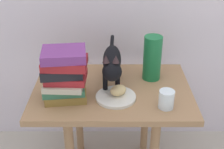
{
  "coord_description": "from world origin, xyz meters",
  "views": [
    {
      "loc": [
        -0.0,
        -1.32,
        1.37
      ],
      "look_at": [
        0.0,
        0.0,
        0.65
      ],
      "focal_mm": 49.64,
      "sensor_mm": 36.0,
      "label": 1
    }
  ],
  "objects_px": {
    "plate": "(116,97)",
    "book_stack": "(64,75)",
    "green_vase": "(152,58)",
    "candle_jar": "(166,100)",
    "side_table": "(112,103)",
    "tv_remote": "(57,74)",
    "cat": "(112,62)",
    "bread_roll": "(118,90)"
  },
  "relations": [
    {
      "from": "green_vase",
      "to": "plate",
      "type": "bearing_deg",
      "value": -133.67
    },
    {
      "from": "side_table",
      "to": "candle_jar",
      "type": "distance_m",
      "value": 0.32
    },
    {
      "from": "plate",
      "to": "book_stack",
      "type": "distance_m",
      "value": 0.26
    },
    {
      "from": "book_stack",
      "to": "tv_remote",
      "type": "bearing_deg",
      "value": 109.1
    },
    {
      "from": "green_vase",
      "to": "candle_jar",
      "type": "relative_size",
      "value": 2.76
    },
    {
      "from": "side_table",
      "to": "cat",
      "type": "distance_m",
      "value": 0.22
    },
    {
      "from": "side_table",
      "to": "green_vase",
      "type": "relative_size",
      "value": 3.35
    },
    {
      "from": "book_stack",
      "to": "green_vase",
      "type": "bearing_deg",
      "value": 24.75
    },
    {
      "from": "book_stack",
      "to": "plate",
      "type": "bearing_deg",
      "value": -0.5
    },
    {
      "from": "side_table",
      "to": "tv_remote",
      "type": "relative_size",
      "value": 5.23
    },
    {
      "from": "plate",
      "to": "tv_remote",
      "type": "xyz_separation_m",
      "value": [
        -0.31,
        0.22,
        0.0
      ]
    },
    {
      "from": "side_table",
      "to": "candle_jar",
      "type": "relative_size",
      "value": 9.23
    },
    {
      "from": "side_table",
      "to": "green_vase",
      "type": "bearing_deg",
      "value": 27.76
    },
    {
      "from": "book_stack",
      "to": "candle_jar",
      "type": "height_order",
      "value": "book_stack"
    },
    {
      "from": "bread_roll",
      "to": "book_stack",
      "type": "relative_size",
      "value": 0.32
    },
    {
      "from": "book_stack",
      "to": "side_table",
      "type": "bearing_deg",
      "value": 21.75
    },
    {
      "from": "plate",
      "to": "tv_remote",
      "type": "height_order",
      "value": "tv_remote"
    },
    {
      "from": "plate",
      "to": "green_vase",
      "type": "bearing_deg",
      "value": 46.33
    },
    {
      "from": "green_vase",
      "to": "candle_jar",
      "type": "xyz_separation_m",
      "value": [
        0.04,
        -0.27,
        -0.08
      ]
    },
    {
      "from": "book_stack",
      "to": "tv_remote",
      "type": "xyz_separation_m",
      "value": [
        -0.07,
        0.22,
        -0.12
      ]
    },
    {
      "from": "bread_roll",
      "to": "green_vase",
      "type": "distance_m",
      "value": 0.27
    },
    {
      "from": "candle_jar",
      "to": "plate",
      "type": "bearing_deg",
      "value": 161.86
    },
    {
      "from": "book_stack",
      "to": "bread_roll",
      "type": "bearing_deg",
      "value": 1.49
    },
    {
      "from": "bread_roll",
      "to": "cat",
      "type": "relative_size",
      "value": 0.17
    },
    {
      "from": "cat",
      "to": "tv_remote",
      "type": "xyz_separation_m",
      "value": [
        -0.29,
        0.1,
        -0.12
      ]
    },
    {
      "from": "bread_roll",
      "to": "book_stack",
      "type": "bearing_deg",
      "value": -178.51
    },
    {
      "from": "book_stack",
      "to": "green_vase",
      "type": "height_order",
      "value": "book_stack"
    },
    {
      "from": "candle_jar",
      "to": "tv_remote",
      "type": "relative_size",
      "value": 0.57
    },
    {
      "from": "bread_roll",
      "to": "cat",
      "type": "xyz_separation_m",
      "value": [
        -0.03,
        0.11,
        0.09
      ]
    },
    {
      "from": "book_stack",
      "to": "candle_jar",
      "type": "relative_size",
      "value": 2.94
    },
    {
      "from": "plate",
      "to": "bread_roll",
      "type": "height_order",
      "value": "bread_roll"
    },
    {
      "from": "cat",
      "to": "book_stack",
      "type": "height_order",
      "value": "book_stack"
    },
    {
      "from": "cat",
      "to": "book_stack",
      "type": "bearing_deg",
      "value": -152.4
    },
    {
      "from": "plate",
      "to": "cat",
      "type": "xyz_separation_m",
      "value": [
        -0.02,
        0.11,
        0.13
      ]
    },
    {
      "from": "cat",
      "to": "candle_jar",
      "type": "height_order",
      "value": "cat"
    },
    {
      "from": "plate",
      "to": "bread_roll",
      "type": "bearing_deg",
      "value": 36.72
    },
    {
      "from": "side_table",
      "to": "cat",
      "type": "bearing_deg",
      "value": 94.01
    },
    {
      "from": "side_table",
      "to": "book_stack",
      "type": "xyz_separation_m",
      "value": [
        -0.22,
        -0.09,
        0.21
      ]
    },
    {
      "from": "tv_remote",
      "to": "green_vase",
      "type": "bearing_deg",
      "value": -22.66
    },
    {
      "from": "cat",
      "to": "tv_remote",
      "type": "bearing_deg",
      "value": 160.42
    },
    {
      "from": "plate",
      "to": "book_stack",
      "type": "relative_size",
      "value": 0.76
    },
    {
      "from": "plate",
      "to": "green_vase",
      "type": "height_order",
      "value": "green_vase"
    }
  ]
}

